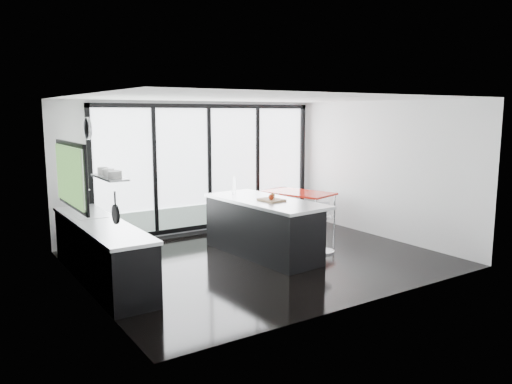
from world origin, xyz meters
TOP-DOWN VIEW (x-y plane):
  - floor at (0.00, 0.00)m, footprint 6.00×5.00m
  - ceiling at (0.00, 0.00)m, footprint 6.00×5.00m
  - wall_back at (0.27, 2.47)m, footprint 6.00×0.09m
  - wall_front at (0.00, -2.50)m, footprint 6.00×0.00m
  - wall_left at (-2.97, 0.27)m, footprint 0.26×5.00m
  - wall_right at (3.00, 0.00)m, footprint 0.00×5.00m
  - counter_cabinets at (-2.67, 0.40)m, footprint 0.69×3.24m
  - island at (0.17, 0.21)m, footprint 1.24×2.56m
  - bar_stool_near at (1.20, -0.27)m, footprint 0.57×0.57m
  - bar_stool_far at (0.68, 0.63)m, footprint 0.61×0.61m
  - red_table at (2.03, 1.53)m, footprint 1.29×1.72m

SIDE VIEW (x-z plane):
  - floor at x=0.00m, z-range 0.00..0.00m
  - bar_stool_near at x=1.20m, z-range 0.00..0.70m
  - bar_stool_far at x=0.68m, z-range 0.00..0.76m
  - red_table at x=2.03m, z-range 0.00..0.82m
  - counter_cabinets at x=-2.67m, z-range -0.22..1.14m
  - island at x=0.17m, z-range -0.14..1.17m
  - wall_back at x=0.27m, z-range -0.13..2.67m
  - wall_front at x=0.00m, z-range 0.00..2.80m
  - wall_right at x=3.00m, z-range 0.00..2.80m
  - wall_left at x=-2.97m, z-range 0.16..2.96m
  - ceiling at x=0.00m, z-range 2.80..2.80m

